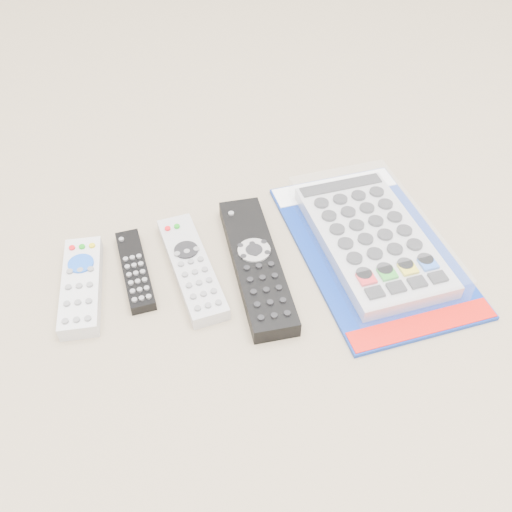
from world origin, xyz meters
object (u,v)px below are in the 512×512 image
object	(u,v)px
remote_silver_dvd	(192,267)
remote_large_black	(256,264)
jumbo_remote_packaged	(372,237)
remote_slim_black	(135,270)
remote_small_grey	(81,285)

from	to	relation	value
remote_silver_dvd	remote_large_black	bearing A→B (deg)	-17.16
jumbo_remote_packaged	remote_large_black	bearing A→B (deg)	178.40
remote_large_black	jumbo_remote_packaged	bearing A→B (deg)	3.05
remote_large_black	jumbo_remote_packaged	size ratio (longest dim) A/B	0.75
remote_silver_dvd	remote_slim_black	bearing A→B (deg)	162.05
remote_slim_black	remote_large_black	xyz separation A→B (m)	(0.17, -0.05, 0.00)
remote_small_grey	jumbo_remote_packaged	world-z (taller)	jumbo_remote_packaged
jumbo_remote_packaged	remote_silver_dvd	bearing A→B (deg)	174.10
remote_small_grey	remote_large_black	bearing A→B (deg)	0.25
remote_small_grey	remote_silver_dvd	bearing A→B (deg)	4.22
remote_large_black	remote_small_grey	bearing A→B (deg)	177.06
remote_slim_black	remote_silver_dvd	xyz separation A→B (m)	(0.08, -0.03, 0.00)
remote_small_grey	remote_silver_dvd	xyz separation A→B (m)	(0.15, -0.02, -0.00)
remote_small_grey	jumbo_remote_packaged	bearing A→B (deg)	2.77
remote_large_black	jumbo_remote_packaged	world-z (taller)	jumbo_remote_packaged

